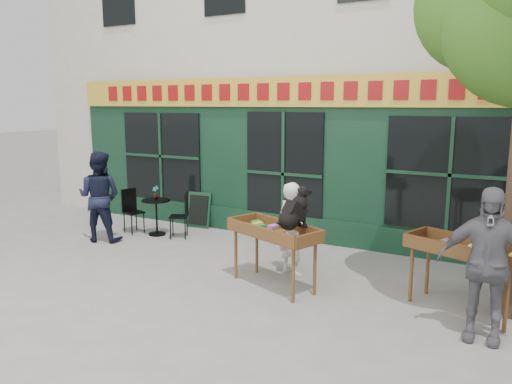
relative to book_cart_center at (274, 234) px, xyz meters
The scene contains 13 objects.
ground 1.41m from the book_cart_center, 165.94° to the left, with size 80.00×80.00×0.00m, color slate.
building 7.59m from the book_cart_center, 100.10° to the left, with size 14.00×7.26×10.00m.
book_cart_center is the anchor object (origin of this frame).
dog 0.59m from the book_cart_center, ahead, with size 0.34×0.60×0.60m, color black, non-canonical shape.
woman 0.65m from the book_cart_center, 90.00° to the left, with size 0.56×0.37×1.53m, color silver.
book_cart_right 2.68m from the book_cart_center, ahead, with size 1.62×1.08×0.99m.
man_right 2.97m from the book_cart_center, ahead, with size 1.08×0.45×1.85m, color #59585D.
bistro_table 3.87m from the book_cart_center, 157.42° to the left, with size 0.60×0.60×0.76m.
bistro_chair_left 4.44m from the book_cart_center, 161.50° to the left, with size 0.45×0.44×0.95m.
bistro_chair_right 3.34m from the book_cart_center, 151.77° to the left, with size 0.50×0.49×0.95m.
potted_plant 3.86m from the book_cart_center, 157.42° to the left, with size 0.16×0.11×0.30m, color gray.
man_left 4.30m from the book_cart_center, behind, with size 0.89×0.69×1.83m, color black.
chalkboard 4.05m from the book_cart_center, 142.19° to the left, with size 0.58×0.26×0.79m.
Camera 1 is at (4.45, -6.76, 2.77)m, focal length 35.00 mm.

